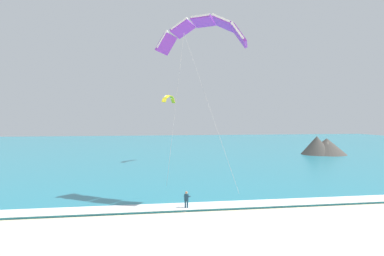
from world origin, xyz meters
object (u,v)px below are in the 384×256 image
(kitesurfer, at_px, (186,200))
(kite_primary, at_px, (202,30))
(kite_distant, at_px, (169,98))
(surfboard, at_px, (186,210))

(kitesurfer, xyz_separation_m, kite_primary, (1.87, 2.85, 15.58))
(kite_primary, bearing_deg, kite_distant, 91.92)
(kitesurfer, relative_size, kite_distant, 0.45)
(surfboard, xyz_separation_m, kite_primary, (1.88, 2.87, 16.49))
(kite_primary, distance_m, kite_distant, 28.37)
(surfboard, bearing_deg, kitesurfer, 62.77)
(surfboard, xyz_separation_m, kite_distant, (0.94, 30.82, 11.70))
(kitesurfer, height_order, kite_primary, kite_primary)
(kite_primary, bearing_deg, kitesurfer, -123.27)
(kitesurfer, relative_size, kite_primary, 0.10)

